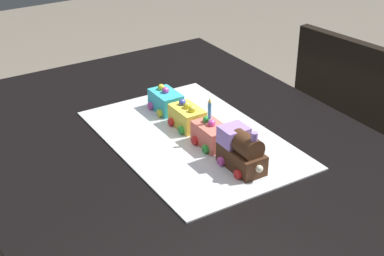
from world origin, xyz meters
The scene contains 8 objects.
dining_table centered at (0.00, 0.00, 0.63)m, with size 1.40×1.00×0.74m.
chair centered at (0.15, -0.83, 0.47)m, with size 0.45×0.45×0.86m.
cake_board centered at (0.03, -0.05, 0.74)m, with size 0.60×0.40×0.00m, color silver.
cake_locomotive centered at (-0.15, -0.08, 0.79)m, with size 0.14×0.08×0.12m.
cake_car_hopper_coral centered at (-0.02, -0.08, 0.77)m, with size 0.10×0.08×0.07m.
cake_car_caboose_lemon centered at (0.09, -0.08, 0.77)m, with size 0.10×0.08×0.07m.
cake_car_tanker_turquoise centered at (0.21, -0.08, 0.77)m, with size 0.10×0.08×0.07m.
birthday_candle centered at (-0.01, -0.08, 0.84)m, with size 0.01×0.01×0.06m.
Camera 1 is at (-1.09, 0.65, 1.48)m, focal length 53.99 mm.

